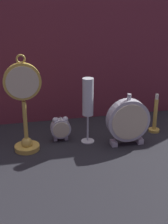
{
  "coord_description": "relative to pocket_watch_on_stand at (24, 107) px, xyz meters",
  "views": [
    {
      "loc": [
        -0.22,
        -0.9,
        0.51
      ],
      "look_at": [
        0.0,
        0.08,
        0.12
      ],
      "focal_mm": 50.0,
      "sensor_mm": 36.0,
      "label": 1
    }
  ],
  "objects": [
    {
      "name": "pocket_watch_on_stand",
      "position": [
        0.0,
        0.0,
        0.0
      ],
      "size": [
        0.12,
        0.09,
        0.33
      ],
      "color": "gold",
      "rests_on": "ground_plane"
    },
    {
      "name": "champagne_flute",
      "position": [
        0.22,
        0.02,
        -0.0
      ],
      "size": [
        0.05,
        0.05,
        0.24
      ],
      "color": "silver",
      "rests_on": "ground_plane"
    },
    {
      "name": "mantel_clock_silver",
      "position": [
        0.35,
        -0.04,
        -0.07
      ],
      "size": [
        0.15,
        0.04,
        0.19
      ],
      "color": "silver",
      "rests_on": "ground_plane"
    },
    {
      "name": "fabric_backdrop_drape",
      "position": [
        0.2,
        0.25,
        0.14
      ],
      "size": [
        1.64,
        0.01,
        0.59
      ],
      "primitive_type": "cube",
      "color": "brown",
      "rests_on": "ground_plane"
    },
    {
      "name": "ground_plane",
      "position": [
        0.2,
        -0.08,
        -0.16
      ],
      "size": [
        4.0,
        4.0,
        0.0
      ],
      "primitive_type": "plane",
      "color": "#232328"
    },
    {
      "name": "brass_candlestick",
      "position": [
        0.49,
        0.04,
        -0.11
      ],
      "size": [
        0.04,
        0.04,
        0.15
      ],
      "color": "gold",
      "rests_on": "ground_plane"
    },
    {
      "name": "alarm_clock_twin_bell",
      "position": [
        0.12,
        0.04,
        -0.11
      ],
      "size": [
        0.07,
        0.03,
        0.09
      ],
      "color": "silver",
      "rests_on": "ground_plane"
    }
  ]
}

